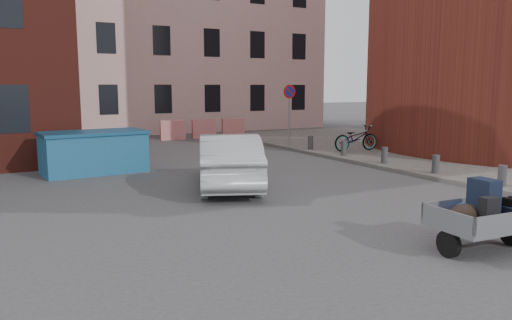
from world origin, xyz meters
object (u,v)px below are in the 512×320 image
silver_car (229,161)px  dumpster (94,152)px  bicycle (356,138)px  trailer (482,215)px

silver_car → dumpster: bearing=-33.9°
dumpster → bicycle: size_ratio=1.67×
trailer → bicycle: size_ratio=0.94×
dumpster → bicycle: (10.17, -0.31, -0.03)m
trailer → silver_car: bearing=105.2°
trailer → bicycle: 12.09m
dumpster → silver_car: silver_car is taller
trailer → silver_car: (-1.41, 6.75, 0.12)m
silver_car → bicycle: silver_car is taller
trailer → silver_car: size_ratio=0.42×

